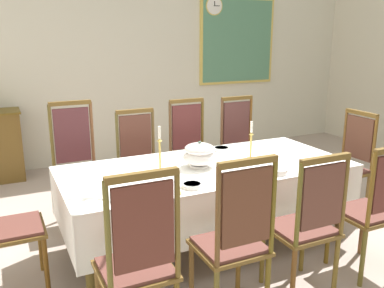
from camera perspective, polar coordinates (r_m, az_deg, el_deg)
The scene contains 25 objects.
ground at distance 3.80m, azimuth 2.75°, elevation -14.43°, with size 8.19×6.15×0.04m, color #A49085.
back_wall at distance 6.24m, azimuth -10.98°, elevation 13.49°, with size 8.19×0.08×3.45m, color beige.
dining_table at distance 3.60m, azimuth 2.13°, elevation -4.11°, with size 2.45×1.09×0.74m.
tablecloth at distance 3.62m, azimuth 2.12°, elevation -4.72°, with size 2.47×1.11×0.43m.
chair_south_a at distance 2.50m, azimuth -7.36°, elevation -15.36°, with size 0.44×0.42×1.15m.
chair_north_a at distance 4.21m, azimuth -15.52°, elevation -2.75°, with size 0.44×0.42×1.21m.
chair_south_b at distance 2.74m, azimuth 5.87°, elevation -12.55°, with size 0.44×0.42×1.14m.
chair_north_b at distance 4.36m, azimuth -7.11°, elevation -2.30°, with size 0.44×0.42×1.09m.
chair_south_c at distance 3.07m, azimuth 15.45°, elevation -10.30°, with size 0.44×0.42×1.08m.
chair_north_c at distance 4.57m, azimuth -0.10°, elevation -1.10°, with size 0.44×0.42×1.16m.
chair_south_d at distance 3.50m, azimuth 23.54°, elevation -7.91°, with size 0.44×0.42×1.07m.
chair_north_d at distance 4.87m, azimuth 6.75°, elevation -0.26°, with size 0.44×0.42×1.14m.
chair_head_west at distance 3.27m, azimuth -24.65°, elevation -8.86°, with size 0.42×0.44×1.20m.
chair_head_east at distance 4.59m, azimuth 20.50°, elevation -2.31°, with size 0.42×0.44×1.08m.
soup_tureen at distance 3.52m, azimuth 1.03°, elevation -1.44°, with size 0.29×0.29×0.23m.
candlestick_west at distance 3.36m, azimuth -4.42°, elevation -1.36°, with size 0.07×0.07×0.39m.
candlestick_east at distance 3.75m, azimuth 8.05°, elevation -0.05°, with size 0.07×0.07×0.35m.
bowl_near_left at distance 2.93m, azimuth -8.01°, elevation -6.74°, with size 0.19×0.19×0.04m.
bowl_near_right at distance 3.08m, azimuth 0.02°, elevation -5.63°, with size 0.15×0.15×0.03m.
bowl_far_left at distance 4.05m, azimuth 4.05°, elevation -0.63°, with size 0.16×0.16×0.03m.
bowl_far_right at distance 3.45m, azimuth 11.44°, elevation -3.55°, with size 0.19×0.19×0.04m.
spoon_primary at distance 2.93m, azimuth -10.40°, elevation -7.26°, with size 0.05×0.18×0.01m.
spoon_secondary at distance 3.07m, azimuth -1.89°, elevation -5.98°, with size 0.06×0.17×0.01m.
mounted_clock at distance 6.78m, azimuth 2.98°, elevation 18.33°, with size 0.29×0.06×0.29m.
framed_painting at distance 7.00m, azimuth 6.22°, elevation 13.80°, with size 1.35×0.05×1.36m.
Camera 1 is at (-1.58, -2.92, 1.83)m, focal length 39.03 mm.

